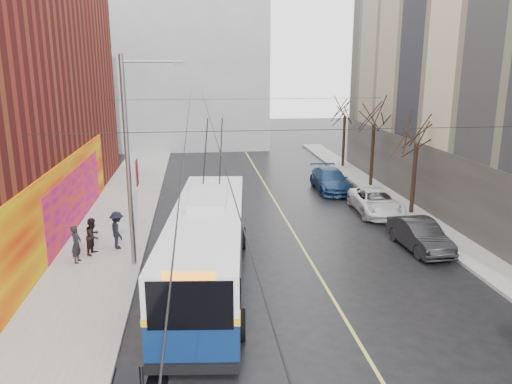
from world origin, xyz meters
TOP-DOWN VIEW (x-y plane):
  - sidewalk_left at (-8.00, 12.00)m, footprint 4.00×60.00m
  - sidewalk_right at (9.00, 12.00)m, footprint 2.00×60.00m
  - lane_line at (1.50, 14.00)m, footprint 0.12×50.00m
  - building_far at (-6.00, 44.99)m, footprint 20.50×12.10m
  - streetlight_pole at (-6.14, 10.00)m, footprint 2.65×0.60m
  - catenary_wires at (-2.54, 14.77)m, footprint 18.00×60.00m
  - tree_near at (9.00, 16.00)m, footprint 3.20×3.20m
  - tree_mid at (9.00, 23.00)m, footprint 3.20×3.20m
  - tree_far at (9.00, 30.00)m, footprint 3.20×3.20m
  - pigeons_flying at (-2.07, 10.44)m, footprint 2.00×3.92m
  - trolleybus at (-3.13, 7.74)m, footprint 3.96×12.83m
  - parked_car_b at (6.99, 10.53)m, footprint 1.74×4.41m
  - parked_car_c at (7.00, 16.53)m, footprint 2.59×5.19m
  - parked_car_d at (5.80, 22.20)m, footprint 2.20×5.29m
  - following_car at (-3.11, 20.30)m, footprint 2.57×4.89m
  - pedestrian_a at (-8.78, 10.47)m, footprint 0.49×0.67m
  - pedestrian_b at (-8.25, 11.42)m, footprint 0.89×1.00m
  - pedestrian_c at (-7.26, 12.01)m, footprint 1.04×1.32m

SIDE VIEW (x-z plane):
  - lane_line at x=1.50m, z-range 0.00..0.01m
  - sidewalk_left at x=-8.00m, z-range 0.00..0.15m
  - sidewalk_right at x=9.00m, z-range 0.00..0.15m
  - parked_car_c at x=7.00m, z-range 0.00..1.41m
  - parked_car_b at x=6.99m, z-range 0.00..1.43m
  - parked_car_d at x=5.80m, z-range 0.00..1.53m
  - following_car at x=-3.11m, z-range 0.00..1.59m
  - pedestrian_a at x=-8.78m, z-range 0.15..1.83m
  - pedestrian_b at x=-8.25m, z-range 0.15..1.86m
  - pedestrian_c at x=-7.26m, z-range 0.15..1.94m
  - trolleybus at x=-3.13m, z-range -1.33..4.67m
  - streetlight_pole at x=-6.14m, z-range 0.35..9.35m
  - tree_near at x=9.00m, z-range 1.78..8.18m
  - tree_far at x=9.00m, z-range 1.86..8.43m
  - tree_mid at x=9.00m, z-range 1.91..8.59m
  - catenary_wires at x=-2.54m, z-range 6.13..6.36m
  - pigeons_flying at x=-2.07m, z-range 5.90..8.22m
  - building_far at x=-6.00m, z-range 0.02..18.02m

